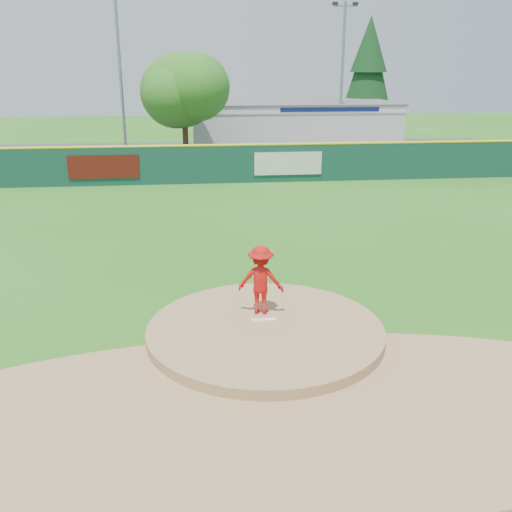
{
  "coord_description": "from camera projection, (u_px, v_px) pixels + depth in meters",
  "views": [
    {
      "loc": [
        -1.51,
        -11.91,
        6.04
      ],
      "look_at": [
        0.0,
        2.0,
        1.3
      ],
      "focal_mm": 40.0,
      "sensor_mm": 36.0,
      "label": 1
    }
  ],
  "objects": [
    {
      "name": "ground",
      "position": [
        265.0,
        336.0,
        13.31
      ],
      "size": [
        120.0,
        120.0,
        0.0
      ],
      "primitive_type": "plane",
      "color": "#286B19",
      "rests_on": "ground"
    },
    {
      "name": "fence_banners",
      "position": [
        197.0,
        165.0,
        29.72
      ],
      "size": [
        13.2,
        0.04,
        1.2
      ],
      "color": "#52120B",
      "rests_on": "ground"
    },
    {
      "name": "pool_building_grp",
      "position": [
        292.0,
        124.0,
        43.51
      ],
      "size": [
        15.2,
        8.2,
        3.31
      ],
      "color": "silver",
      "rests_on": "ground"
    },
    {
      "name": "light_pole_left",
      "position": [
        120.0,
        63.0,
        36.17
      ],
      "size": [
        1.75,
        0.25,
        11.0
      ],
      "color": "gray",
      "rests_on": "ground"
    },
    {
      "name": "deciduous_tree",
      "position": [
        184.0,
        89.0,
        35.18
      ],
      "size": [
        5.6,
        5.6,
        7.36
      ],
      "color": "#382314",
      "rests_on": "ground"
    },
    {
      "name": "conifer_tree",
      "position": [
        368.0,
        70.0,
        46.76
      ],
      "size": [
        4.4,
        4.4,
        9.5
      ],
      "color": "#382314",
      "rests_on": "ground"
    },
    {
      "name": "pitching_rubber",
      "position": [
        264.0,
        320.0,
        13.5
      ],
      "size": [
        0.6,
        0.15,
        0.04
      ],
      "primitive_type": "cube",
      "color": "white",
      "rests_on": "pitchers_mound"
    },
    {
      "name": "infield_dirt_arc",
      "position": [
        285.0,
        409.0,
        10.48
      ],
      "size": [
        15.4,
        15.4,
        0.01
      ],
      "primitive_type": "cylinder",
      "color": "#9E774C",
      "rests_on": "ground"
    },
    {
      "name": "van",
      "position": [
        247.0,
        154.0,
        35.8
      ],
      "size": [
        4.81,
        3.2,
        1.23
      ],
      "primitive_type": "imported",
      "rotation": [
        0.0,
        0.0,
        1.28
      ],
      "color": "silver",
      "rests_on": "parking_lot"
    },
    {
      "name": "playground_slide",
      "position": [
        15.0,
        160.0,
        33.12
      ],
      "size": [
        0.88,
        2.47,
        1.36
      ],
      "color": "blue",
      "rests_on": "ground"
    },
    {
      "name": "light_pole_right",
      "position": [
        342.0,
        71.0,
        39.76
      ],
      "size": [
        1.75,
        0.25,
        10.0
      ],
      "color": "gray",
      "rests_on": "ground"
    },
    {
      "name": "outfield_fence",
      "position": [
        223.0,
        163.0,
        29.9
      ],
      "size": [
        40.0,
        0.14,
        2.07
      ],
      "color": "#123A31",
      "rests_on": "ground"
    },
    {
      "name": "parking_lot",
      "position": [
        216.0,
        157.0,
        38.72
      ],
      "size": [
        44.0,
        16.0,
        0.02
      ],
      "primitive_type": "cube",
      "color": "#38383A",
      "rests_on": "ground"
    },
    {
      "name": "pitchers_mound",
      "position": [
        265.0,
        336.0,
        13.31
      ],
      "size": [
        5.5,
        5.5,
        0.5
      ],
      "primitive_type": "cylinder",
      "color": "#9E774C",
      "rests_on": "ground"
    },
    {
      "name": "pitcher",
      "position": [
        261.0,
        280.0,
        13.7
      ],
      "size": [
        1.21,
        0.87,
        1.7
      ],
      "primitive_type": "imported",
      "rotation": [
        0.0,
        0.0,
        2.91
      ],
      "color": "red",
      "rests_on": "pitchers_mound"
    }
  ]
}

